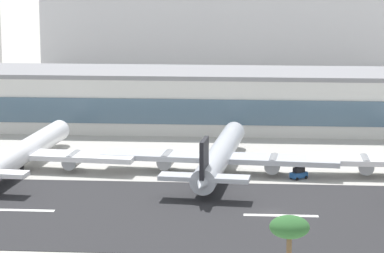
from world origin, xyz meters
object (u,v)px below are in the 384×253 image
(terminal_building, at_px, (225,100))
(airliner_black_tail_gate_1, at_px, (219,157))
(airliner_navy_tail_gate_0, at_px, (22,154))
(palm_tree_1, at_px, (289,231))
(distant_hotel_block, at_px, (216,13))
(service_baggage_tug_2, at_px, (299,173))

(terminal_building, xyz_separation_m, airliner_black_tail_gate_1, (0.53, -46.16, -3.57))
(airliner_navy_tail_gate_0, bearing_deg, airliner_black_tail_gate_1, -85.25)
(terminal_building, distance_m, palm_tree_1, 118.81)
(distant_hotel_block, relative_size, palm_tree_1, 8.80)
(terminal_building, relative_size, airliner_navy_tail_gate_0, 4.43)
(airliner_black_tail_gate_1, height_order, palm_tree_1, palm_tree_1)
(distant_hotel_block, bearing_deg, airliner_navy_tail_gate_0, -101.66)
(airliner_black_tail_gate_1, relative_size, service_baggage_tug_2, 14.50)
(airliner_navy_tail_gate_0, relative_size, service_baggage_tug_2, 14.17)
(terminal_building, distance_m, airliner_black_tail_gate_1, 46.30)
(airliner_navy_tail_gate_0, relative_size, palm_tree_1, 3.77)
(palm_tree_1, bearing_deg, distant_hotel_block, 94.81)
(service_baggage_tug_2, bearing_deg, airliner_black_tail_gate_1, -48.11)
(terminal_building, relative_size, service_baggage_tug_2, 62.71)
(distant_hotel_block, height_order, airliner_black_tail_gate_1, distant_hotel_block)
(distant_hotel_block, height_order, airliner_navy_tail_gate_0, distant_hotel_block)
(distant_hotel_block, distance_m, airliner_black_tail_gate_1, 149.56)
(terminal_building, xyz_separation_m, airliner_navy_tail_gate_0, (-37.63, -45.61, -3.64))
(terminal_building, height_order, airliner_navy_tail_gate_0, terminal_building)
(airliner_black_tail_gate_1, bearing_deg, service_baggage_tug_2, -94.34)
(distant_hotel_block, relative_size, service_baggage_tug_2, 33.06)
(airliner_navy_tail_gate_0, bearing_deg, palm_tree_1, -140.34)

